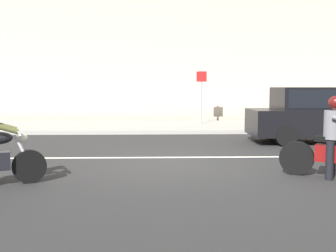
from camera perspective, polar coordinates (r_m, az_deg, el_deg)
ground_plane at (r=9.29m, az=0.55°, el=-5.33°), size 80.00×80.00×0.00m
sidewalk_slab at (r=17.20m, az=-0.52°, el=-0.09°), size 40.00×4.40×0.14m
lane_marking_stripe at (r=10.24m, az=4.84°, el=-4.32°), size 18.00×0.14×0.01m
parked_sedan_black at (r=13.64m, az=20.31°, el=1.53°), size 4.51×1.82×1.72m
street_sign_post at (r=17.98m, az=4.65°, el=4.81°), size 0.44×0.08×2.28m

